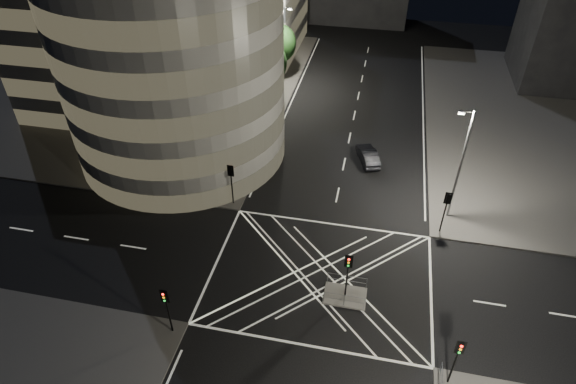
% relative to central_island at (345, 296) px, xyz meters
% --- Properties ---
extents(ground, '(120.00, 120.00, 0.00)m').
position_rel_central_island_xyz_m(ground, '(-2.00, 1.50, -0.07)').
color(ground, black).
rests_on(ground, ground).
extents(sidewalk_far_left, '(42.00, 42.00, 0.15)m').
position_rel_central_island_xyz_m(sidewalk_far_left, '(-31.00, 28.50, 0.00)').
color(sidewalk_far_left, '#565350').
rests_on(sidewalk_far_left, ground).
extents(central_island, '(3.00, 2.00, 0.15)m').
position_rel_central_island_xyz_m(central_island, '(0.00, 0.00, 0.00)').
color(central_island, slate).
rests_on(central_island, ground).
extents(office_tower_curved, '(30.00, 29.00, 27.20)m').
position_rel_central_island_xyz_m(office_tower_curved, '(-22.74, 20.24, 12.58)').
color(office_tower_curved, '#999791').
rests_on(office_tower_curved, sidewalk_far_left).
extents(tree_a, '(3.88, 3.88, 7.02)m').
position_rel_central_island_xyz_m(tree_a, '(-12.50, 10.50, 4.85)').
color(tree_a, black).
rests_on(tree_a, sidewalk_far_left).
extents(tree_b, '(5.23, 5.23, 8.23)m').
position_rel_central_island_xyz_m(tree_b, '(-12.50, 16.50, 5.28)').
color(tree_b, black).
rests_on(tree_b, sidewalk_far_left).
extents(tree_c, '(4.45, 4.45, 7.32)m').
position_rel_central_island_xyz_m(tree_c, '(-12.50, 22.50, 4.82)').
color(tree_c, black).
rests_on(tree_c, sidewalk_far_left).
extents(tree_d, '(4.33, 4.33, 6.89)m').
position_rel_central_island_xyz_m(tree_d, '(-12.50, 28.50, 4.47)').
color(tree_d, black).
rests_on(tree_d, sidewalk_far_left).
extents(tree_e, '(4.10, 4.10, 6.83)m').
position_rel_central_island_xyz_m(tree_e, '(-12.50, 34.50, 4.53)').
color(tree_e, black).
rests_on(tree_e, sidewalk_far_left).
extents(traffic_signal_fl, '(0.55, 0.22, 4.00)m').
position_rel_central_island_xyz_m(traffic_signal_fl, '(-10.80, 8.30, 2.84)').
color(traffic_signal_fl, black).
rests_on(traffic_signal_fl, sidewalk_far_left).
extents(traffic_signal_nl, '(0.55, 0.22, 4.00)m').
position_rel_central_island_xyz_m(traffic_signal_nl, '(-10.80, -5.30, 2.84)').
color(traffic_signal_nl, black).
rests_on(traffic_signal_nl, sidewalk_near_left).
extents(traffic_signal_fr, '(0.55, 0.22, 4.00)m').
position_rel_central_island_xyz_m(traffic_signal_fr, '(6.80, 8.30, 2.84)').
color(traffic_signal_fr, black).
rests_on(traffic_signal_fr, sidewalk_far_right).
extents(traffic_signal_nr, '(0.55, 0.22, 4.00)m').
position_rel_central_island_xyz_m(traffic_signal_nr, '(6.80, -5.30, 2.84)').
color(traffic_signal_nr, black).
rests_on(traffic_signal_nr, sidewalk_near_right).
extents(traffic_signal_island, '(0.55, 0.22, 4.00)m').
position_rel_central_island_xyz_m(traffic_signal_island, '(0.00, 0.00, 2.84)').
color(traffic_signal_island, black).
rests_on(traffic_signal_island, central_island).
extents(street_lamp_left_near, '(1.25, 0.25, 10.00)m').
position_rel_central_island_xyz_m(street_lamp_left_near, '(-11.44, 13.50, 5.47)').
color(street_lamp_left_near, slate).
rests_on(street_lamp_left_near, sidewalk_far_left).
extents(street_lamp_left_far, '(1.25, 0.25, 10.00)m').
position_rel_central_island_xyz_m(street_lamp_left_far, '(-11.44, 31.50, 5.47)').
color(street_lamp_left_far, slate).
rests_on(street_lamp_left_far, sidewalk_far_left).
extents(street_lamp_right_far, '(1.25, 0.25, 10.00)m').
position_rel_central_island_xyz_m(street_lamp_right_far, '(7.44, 10.50, 5.47)').
color(street_lamp_right_far, slate).
rests_on(street_lamp_right_far, sidewalk_far_right).
extents(railing_island_south, '(2.80, 0.06, 1.10)m').
position_rel_central_island_xyz_m(railing_island_south, '(0.00, -0.90, 0.62)').
color(railing_island_south, slate).
rests_on(railing_island_south, central_island).
extents(railing_island_north, '(2.80, 0.06, 1.10)m').
position_rel_central_island_xyz_m(railing_island_north, '(0.00, 0.90, 0.62)').
color(railing_island_north, slate).
rests_on(railing_island_north, central_island).
extents(sedan, '(2.82, 4.54, 1.41)m').
position_rel_central_island_xyz_m(sedan, '(0.19, 17.41, 0.63)').
color(sedan, black).
rests_on(sedan, ground).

